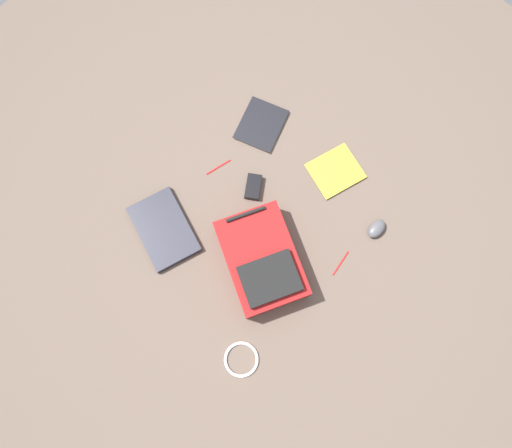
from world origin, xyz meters
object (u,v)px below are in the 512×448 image
Objects in this scene: cable_coil at (241,359)px; power_brick at (253,187)px; backpack at (262,261)px; pen_black at (218,167)px; computer_mouse at (377,229)px; book_manual at (335,171)px; book_blue at (261,125)px; pen_blue at (341,263)px; laptop at (164,229)px.

power_brick is at bearing -52.42° from cable_coil.
backpack is 3.92× the size of pen_black.
computer_mouse is 0.75× the size of pen_black.
backpack is 0.58m from book_manual.
cable_coil is at bearing 127.58° from power_brick.
pen_blue is at bearing 159.16° from book_blue.
book_manual reaches higher than pen_black.
computer_mouse is (-0.33, 0.10, 0.02)m from book_manual.
backpack is 4.41× the size of power_brick.
cable_coil is at bearing 163.42° from laptop.
book_blue is 1.93× the size of cable_coil.
computer_mouse is 0.81m from pen_black.
book_blue is 1.12m from cable_coil.
book_blue is 0.30m from pen_black.
cable_coil is (-0.67, 0.90, -0.00)m from book_blue.
book_manual is at bearing -119.11° from laptop.
laptop is at bearing 60.89° from book_manual.
pen_blue is at bearing -149.62° from laptop.
power_brick is at bearing -0.77° from pen_blue.
backpack reaches higher than book_blue.
pen_black is at bearing 39.01° from book_manual.
power_brick is (0.57, 0.23, -0.01)m from computer_mouse.
power_brick is at bearing -112.38° from laptop.
computer_mouse is 0.76× the size of pen_blue.
pen_black is at bearing 19.52° from computer_mouse.
power_brick reaches higher than pen_black.
book_manual is at bearing -75.87° from cable_coil.
cable_coil is 0.91m from pen_black.
laptop is 0.70m from book_blue.
book_blue reaches higher than pen_black.
cable_coil is at bearing 104.13° from book_manual.
book_blue reaches higher than pen_blue.
computer_mouse reaches higher than pen_black.
cable_coil is 1.26× the size of power_brick.
pen_blue is at bearing -138.89° from backpack.
book_manual reaches higher than pen_blue.
cable_coil is (-0.24, 0.95, 0.00)m from book_manual.
backpack reaches higher than computer_mouse.
computer_mouse is 0.23m from pen_blue.
power_brick reaches higher than laptop.
computer_mouse reaches higher than laptop.
cable_coil is 1.12× the size of pen_black.
pen_blue is (-0.06, -0.62, -0.00)m from cable_coil.
pen_blue is at bearing 85.45° from computer_mouse.
cable_coil reaches higher than pen_blue.
cable_coil is at bearing 85.28° from computer_mouse.
cable_coil is at bearing 138.81° from pen_black.
backpack reaches higher than laptop.
cable_coil is (-0.66, 0.20, -0.01)m from laptop.
computer_mouse reaches higher than cable_coil.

